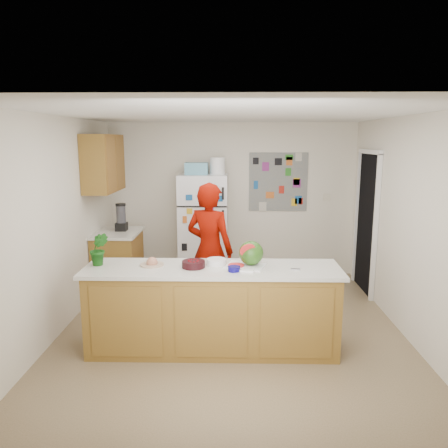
{
  "coord_description": "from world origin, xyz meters",
  "views": [
    {
      "loc": [
        0.01,
        -4.88,
        2.23
      ],
      "look_at": [
        -0.09,
        0.2,
        1.24
      ],
      "focal_mm": 35.0,
      "sensor_mm": 36.0,
      "label": 1
    }
  ],
  "objects_px": {
    "watermelon": "(251,253)",
    "cherry_bowl": "(193,264)",
    "person": "(210,250)",
    "refrigerator": "(204,228)"
  },
  "relations": [
    {
      "from": "watermelon",
      "to": "cherry_bowl",
      "type": "xyz_separation_m",
      "value": [
        -0.6,
        -0.06,
        -0.11
      ]
    },
    {
      "from": "watermelon",
      "to": "cherry_bowl",
      "type": "bearing_deg",
      "value": -173.92
    },
    {
      "from": "refrigerator",
      "to": "watermelon",
      "type": "relative_size",
      "value": 6.63
    },
    {
      "from": "watermelon",
      "to": "cherry_bowl",
      "type": "height_order",
      "value": "watermelon"
    },
    {
      "from": "person",
      "to": "watermelon",
      "type": "height_order",
      "value": "person"
    },
    {
      "from": "watermelon",
      "to": "person",
      "type": "bearing_deg",
      "value": 118.79
    },
    {
      "from": "person",
      "to": "cherry_bowl",
      "type": "distance_m",
      "value": 0.96
    },
    {
      "from": "refrigerator",
      "to": "cherry_bowl",
      "type": "relative_size",
      "value": 7.05
    },
    {
      "from": "refrigerator",
      "to": "watermelon",
      "type": "height_order",
      "value": "refrigerator"
    },
    {
      "from": "refrigerator",
      "to": "cherry_bowl",
      "type": "distance_m",
      "value": 2.39
    }
  ]
}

